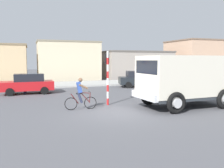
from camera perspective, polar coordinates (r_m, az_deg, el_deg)
ground_plane at (r=12.24m, az=1.02°, el=-6.82°), size 120.00×120.00×0.00m
sidewalk_far at (r=25.99m, az=-9.99°, el=-0.02°), size 80.00×5.00×0.16m
truck_foreground at (r=14.06m, az=17.20°, el=1.44°), size 5.54×3.05×2.90m
cyclist at (r=12.89m, az=-7.58°, el=-2.33°), size 1.73×0.50×1.72m
traffic_light_pole at (r=14.08m, az=-1.14°, el=3.33°), size 0.24×0.43×3.20m
car_red_near at (r=19.94m, az=-19.57°, el=0.11°), size 4.05×1.96×1.60m
car_white_mid at (r=23.68m, az=6.47°, el=1.25°), size 4.28×2.57×1.60m
pedestrian_near_kerb at (r=19.86m, az=-20.19°, el=0.16°), size 0.34×0.22×1.62m
building_mid_block at (r=32.91m, az=-10.45°, el=5.50°), size 8.10×5.25×5.11m
building_corner_right at (r=36.57m, az=5.18°, el=4.68°), size 9.93×7.76×3.95m
building_set_back at (r=42.73m, az=20.80°, el=5.74°), size 10.47×7.89×5.82m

